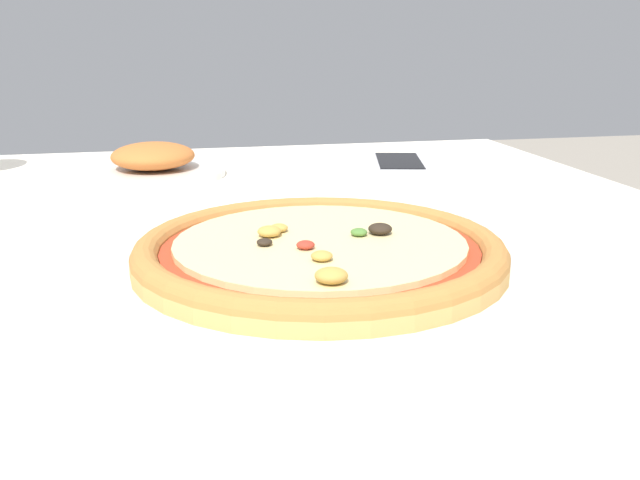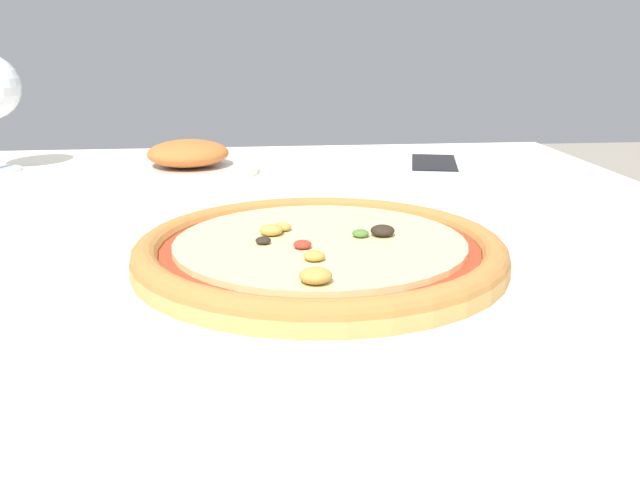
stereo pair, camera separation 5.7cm
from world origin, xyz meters
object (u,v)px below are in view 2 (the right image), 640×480
dining_table (168,326)px  cell_phone (434,166)px  pizza_plate (320,256)px  side_plate (191,161)px

dining_table → cell_phone: bearing=44.5°
cell_phone → pizza_plate: bearing=-115.7°
dining_table → side_plate: size_ratio=6.13×
side_plate → cell_phone: bearing=-1.9°
pizza_plate → side_plate: bearing=106.4°
dining_table → pizza_plate: (0.14, -0.10, 0.10)m
side_plate → pizza_plate: bearing=-73.6°
dining_table → pizza_plate: pizza_plate is taller
pizza_plate → cell_phone: pizza_plate is taller
dining_table → side_plate: side_plate is taller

